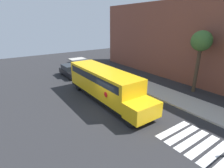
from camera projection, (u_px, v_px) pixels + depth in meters
ground_plane at (109, 110)px, 14.84m from camera, size 60.00×60.00×0.00m
sidewalk_strip at (161, 92)px, 18.32m from camera, size 44.00×3.00×0.15m
building_backdrop at (202, 43)px, 20.24m from camera, size 32.00×4.00×9.52m
crosswalk_stripes at (197, 143)px, 10.74m from camera, size 4.00×3.20×0.01m
school_bus at (105, 83)px, 16.26m from camera, size 10.69×2.57×2.91m
parked_car at (70, 71)px, 23.73m from camera, size 4.24×1.79×1.52m
tree_far_sidewalk at (201, 43)px, 16.98m from camera, size 1.99×1.99×6.29m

